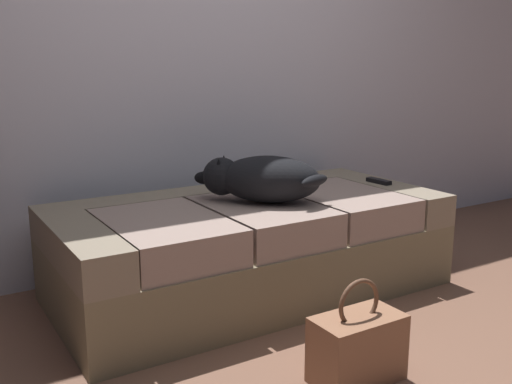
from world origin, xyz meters
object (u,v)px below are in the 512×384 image
couch (250,246)px  dog_dark (261,179)px  tv_remote (379,181)px  handbag (357,347)px

couch → dog_dark: size_ratio=3.31×
couch → tv_remote: (0.80, -0.02, 0.24)m
couch → dog_dark: bearing=-62.4°
couch → tv_remote: bearing=-1.6°
couch → handbag: (-0.11, -0.90, -0.10)m
dog_dark → handbag: dog_dark is taller
handbag → dog_dark: bearing=81.0°
tv_remote → handbag: 1.31m
dog_dark → tv_remote: bearing=2.1°
dog_dark → handbag: 0.97m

